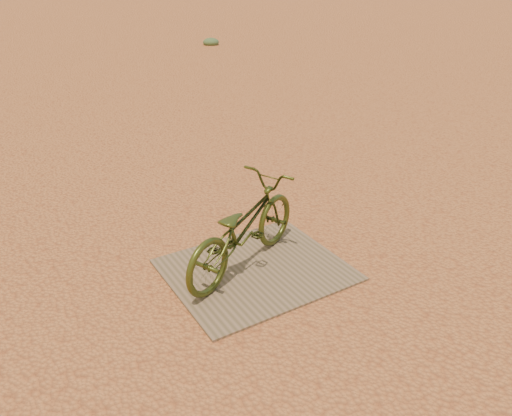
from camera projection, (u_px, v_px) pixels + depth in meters
ground at (280, 268)px, 4.57m from camera, size 120.00×120.00×0.00m
plywood_board at (256, 270)px, 4.53m from camera, size 1.54×1.30×0.02m
bicycle at (243, 227)px, 4.38m from camera, size 1.61×1.11×0.80m
kale_b at (211, 45)px, 16.91m from camera, size 0.54×0.54×0.30m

